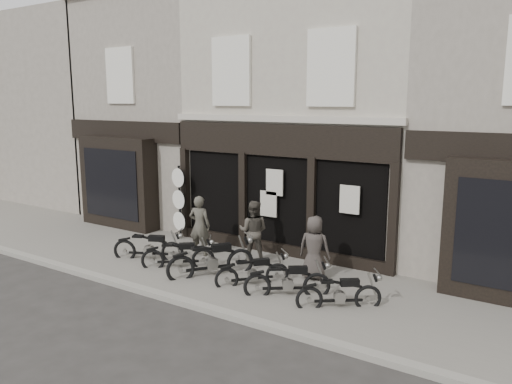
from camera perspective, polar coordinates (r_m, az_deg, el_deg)
The scene contains 16 objects.
ground_plane at distance 12.62m, azimuth -4.61°, elevation -10.79°, with size 90.00×90.00×0.00m, color #2D2B28.
pavement at distance 13.28m, azimuth -2.21°, elevation -9.39°, with size 30.00×4.20×0.12m, color slate.
kerb at distance 11.71m, azimuth -8.44°, elevation -12.27°, with size 30.00×0.25×0.13m, color gray.
central_building at distance 16.87m, azimuth 7.76°, elevation 8.71°, with size 7.30×6.22×8.34m.
neighbour_left at distance 20.38m, azimuth -8.86°, elevation 8.85°, with size 5.60×6.73×8.34m.
filler_left at distance 26.57m, azimuth -22.08°, elevation 8.69°, with size 11.00×6.00×8.20m, color gray.
motorcycle_0 at distance 14.55m, azimuth -12.09°, elevation -6.46°, with size 1.93×1.13×0.99m.
motorcycle_1 at distance 13.73m, azimuth -8.79°, elevation -7.44°, with size 1.71×1.38×0.95m.
motorcycle_2 at distance 13.01m, azimuth -5.05°, elevation -8.07°, with size 1.60×2.01×1.11m.
motorcycle_3 at distance 12.39m, azimuth -0.32°, elevation -9.41°, with size 1.42×1.53×0.90m.
motorcycle_4 at distance 11.74m, azimuth 3.70°, elevation -10.42°, with size 1.76×1.38×0.97m.
motorcycle_5 at distance 11.24m, azimuth 9.56°, elevation -11.67°, with size 1.63×1.32×0.91m.
man_left at distance 14.52m, azimuth -6.46°, elevation -3.84°, with size 0.64×0.42×1.76m, color #4B483D.
man_centre at distance 13.92m, azimuth -0.31°, elevation -4.47°, with size 0.84×0.65×1.72m, color #433E36.
man_right at distance 12.64m, azimuth 6.68°, elevation -6.33°, with size 0.79×0.52×1.62m, color #3E3834.
advert_sign_post at distance 16.28m, azimuth -8.76°, elevation -1.52°, with size 0.61×0.39×2.51m.
Camera 1 is at (7.23, -9.28, 4.57)m, focal length 35.00 mm.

